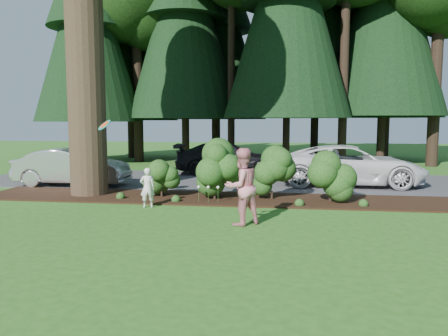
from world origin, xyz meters
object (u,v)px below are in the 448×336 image
frisbee (105,125)px  car_dark_suv (228,158)px  adult (242,187)px  child (147,188)px  car_silver_wagon (72,167)px  car_white_suv (350,165)px

frisbee → car_dark_suv: bearing=71.4°
car_dark_suv → adult: bearing=-176.3°
child → frisbee: (-1.38, 0.27, 1.82)m
car_dark_suv → frisbee: bearing=155.6°
car_silver_wagon → adult: size_ratio=2.29×
car_dark_suv → frisbee: frisbee is taller
child → adult: (2.94, -1.72, 0.36)m
car_silver_wagon → car_dark_suv: car_dark_suv is taller
frisbee → car_silver_wagon: bearing=130.2°
car_silver_wagon → car_white_suv: 10.77m
child → adult: 3.42m
car_white_suv → frisbee: (-7.84, -4.95, 1.59)m
car_dark_suv → child: size_ratio=4.27×
car_silver_wagon → child: (4.19, -3.60, -0.16)m
car_silver_wagon → adult: (7.13, -5.32, 0.20)m
car_silver_wagon → car_dark_suv: 7.13m
car_white_suv → frisbee: frisbee is taller
car_silver_wagon → adult: bearing=-129.0°
car_white_suv → adult: adult is taller
car_white_suv → car_dark_suv: (-5.17, 2.95, -0.06)m
car_dark_suv → child: car_dark_suv is taller
adult → frisbee: 4.98m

